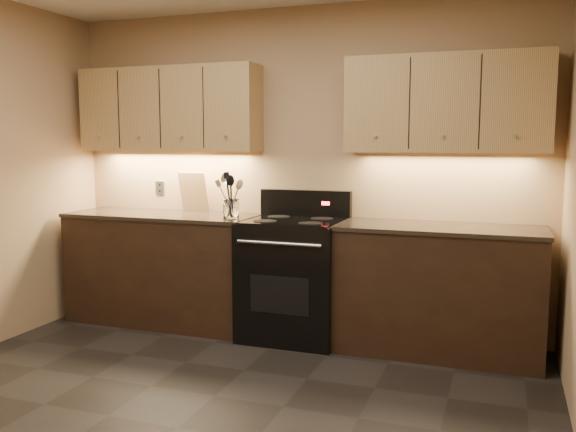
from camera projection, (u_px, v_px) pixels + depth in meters
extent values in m
plane|color=black|center=(178.00, 428.00, 3.27)|extent=(4.00, 4.00, 0.00)
cube|color=tan|center=(298.00, 170.00, 4.98)|extent=(4.00, 0.04, 2.60)
cube|color=black|center=(164.00, 270.00, 5.17)|extent=(1.60, 0.60, 0.90)
cube|color=#372C23|center=(163.00, 215.00, 5.12)|extent=(1.62, 0.62, 0.03)
cube|color=black|center=(438.00, 292.00, 4.41)|extent=(1.44, 0.60, 0.90)
cube|color=#372C23|center=(440.00, 228.00, 4.35)|extent=(1.46, 0.62, 0.03)
cube|color=black|center=(294.00, 280.00, 4.75)|extent=(0.76, 0.65, 0.92)
cube|color=black|center=(294.00, 221.00, 4.70)|extent=(0.70, 0.60, 0.01)
cube|color=black|center=(306.00, 204.00, 4.95)|extent=(0.76, 0.07, 0.22)
cube|color=red|center=(326.00, 203.00, 4.86)|extent=(0.06, 0.00, 0.03)
cylinder|color=silver|center=(279.00, 243.00, 4.39)|extent=(0.65, 0.02, 0.02)
cube|color=black|center=(279.00, 295.00, 4.45)|extent=(0.46, 0.00, 0.28)
cylinder|color=black|center=(265.00, 221.00, 4.62)|extent=(0.18, 0.18, 0.00)
cylinder|color=black|center=(310.00, 223.00, 4.50)|extent=(0.18, 0.18, 0.00)
cylinder|color=black|center=(279.00, 216.00, 4.90)|extent=(0.18, 0.18, 0.00)
cylinder|color=black|center=(322.00, 218.00, 4.78)|extent=(0.18, 0.18, 0.00)
cube|color=tan|center=(169.00, 110.00, 5.15)|extent=(1.60, 0.30, 0.70)
cube|color=tan|center=(446.00, 104.00, 4.39)|extent=(1.44, 0.30, 0.70)
cube|color=#B2B5BA|center=(160.00, 188.00, 5.43)|extent=(0.08, 0.01, 0.12)
cylinder|color=white|center=(231.00, 209.00, 4.79)|extent=(0.13, 0.13, 0.15)
cylinder|color=white|center=(231.00, 217.00, 4.80)|extent=(0.12, 0.12, 0.02)
cube|color=tan|center=(194.00, 192.00, 5.27)|extent=(0.28, 0.12, 0.34)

